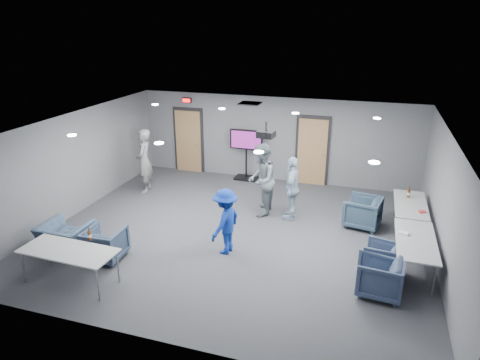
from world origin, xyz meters
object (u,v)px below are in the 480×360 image
(person_d, at_px, (225,222))
(person_a, at_px, (144,161))
(table_right_a, at_px, (410,205))
(chair_right_b, at_px, (380,260))
(table_front_left, at_px, (68,252))
(bottle_front, at_px, (90,235))
(tv_stand, at_px, (246,152))
(chair_front_a, at_px, (105,244))
(bottle_right, at_px, (409,193))
(person_b, at_px, (261,180))
(chair_front_b, at_px, (66,238))
(person_c, at_px, (292,188))
(chair_right_a, at_px, (362,212))
(table_right_b, at_px, (416,241))
(chair_right_c, at_px, (380,276))
(projector, at_px, (266,134))

(person_d, bearing_deg, person_a, -116.30)
(person_d, height_order, table_right_a, person_d)
(chair_right_b, bearing_deg, table_front_left, -56.26)
(bottle_front, relative_size, tv_stand, 0.17)
(person_a, bearing_deg, chair_front_a, 0.21)
(table_right_a, relative_size, bottle_right, 6.08)
(person_b, xyz_separation_m, bottle_front, (-2.58, -3.79, -0.14))
(bottle_right, bearing_deg, chair_front_b, -152.76)
(person_c, height_order, chair_front_b, person_c)
(chair_right_a, relative_size, table_right_a, 0.47)
(chair_front_b, height_order, table_right_b, table_right_b)
(person_d, relative_size, table_front_left, 0.78)
(bottle_right, height_order, tv_stand, tv_stand)
(person_b, relative_size, person_d, 1.29)
(person_d, distance_m, table_front_left, 3.25)
(bottle_front, xyz_separation_m, bottle_right, (6.28, 4.31, 0.01))
(bottle_front, bearing_deg, chair_front_a, 94.91)
(person_d, distance_m, table_right_a, 4.60)
(tv_stand, bearing_deg, person_d, -78.82)
(person_b, distance_m, tv_stand, 2.74)
(person_c, distance_m, chair_right_a, 1.86)
(person_a, height_order, chair_front_b, person_a)
(person_d, bearing_deg, chair_right_a, 139.82)
(chair_front_b, relative_size, table_front_left, 0.54)
(chair_right_c, height_order, projector, projector)
(person_c, distance_m, table_right_a, 2.91)
(person_d, xyz_separation_m, bottle_front, (-2.36, -1.58, 0.08))
(chair_right_a, bearing_deg, table_right_b, 42.12)
(chair_right_a, bearing_deg, projector, -61.38)
(person_a, xyz_separation_m, table_right_b, (7.49, -2.30, -0.28))
(chair_right_a, height_order, chair_right_c, chair_right_a)
(person_b, bearing_deg, person_d, -10.60)
(person_a, distance_m, chair_right_b, 7.37)
(person_b, relative_size, chair_front_a, 2.45)
(person_a, xyz_separation_m, bottle_front, (1.17, -4.32, -0.13))
(person_a, distance_m, table_right_a, 7.51)
(person_a, height_order, chair_right_b, person_a)
(chair_front_a, xyz_separation_m, tv_stand, (1.47, 5.75, 0.58))
(table_right_b, bearing_deg, bottle_front, 107.70)
(chair_right_c, height_order, table_right_b, chair_right_c)
(chair_front_b, relative_size, bottle_front, 3.69)
(chair_front_a, distance_m, projector, 4.38)
(table_right_b, relative_size, table_front_left, 0.98)
(person_b, distance_m, bottle_front, 4.59)
(bottle_front, xyz_separation_m, tv_stand, (1.43, 6.27, 0.10))
(person_c, bearing_deg, chair_right_b, 46.41)
(person_a, xyz_separation_m, chair_front_a, (1.13, -3.79, -0.60))
(chair_right_b, relative_size, tv_stand, 0.45)
(table_front_left, bearing_deg, chair_front_a, 85.31)
(person_d, relative_size, chair_front_a, 1.89)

